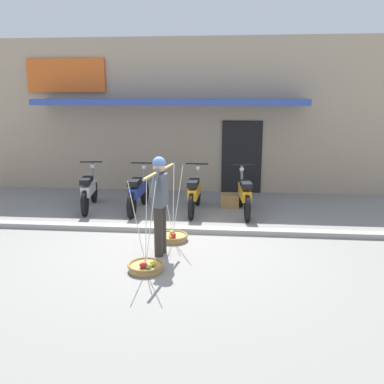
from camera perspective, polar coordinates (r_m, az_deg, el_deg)
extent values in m
plane|color=gray|center=(7.65, -3.15, -7.18)|extent=(90.00, 90.00, 0.00)
cube|color=gray|center=(8.29, -2.43, -5.18)|extent=(20.00, 0.24, 0.10)
cylinder|color=#2D2823|center=(6.97, -4.67, -5.53)|extent=(0.15, 0.15, 0.86)
cylinder|color=#2D2823|center=(7.13, -4.19, -5.09)|extent=(0.15, 0.15, 0.86)
cube|color=#474C56|center=(6.86, -4.53, 0.25)|extent=(0.25, 0.37, 0.54)
sphere|color=tan|center=(6.78, -4.59, 3.59)|extent=(0.21, 0.21, 0.21)
sphere|color=#4C70B2|center=(6.77, -4.60, 4.00)|extent=(0.22, 0.22, 0.22)
cylinder|color=#474C56|center=(6.60, -5.24, 1.23)|extent=(0.14, 0.35, 0.43)
cylinder|color=#474C56|center=(7.04, -3.91, 2.02)|extent=(0.14, 0.35, 0.43)
cylinder|color=tan|center=(6.79, -4.58, 2.88)|extent=(0.27, 1.42, 0.04)
cylinder|color=#B2894C|center=(6.56, -6.43, -10.41)|extent=(0.52, 0.52, 0.09)
torus|color=olive|center=(6.54, -6.44, -10.01)|extent=(0.57, 0.57, 0.05)
sphere|color=red|center=(6.43, -6.93, -10.07)|extent=(0.09, 0.09, 0.09)
sphere|color=#75B545|center=(6.39, -5.99, -10.22)|extent=(0.08, 0.08, 0.08)
sphere|color=gold|center=(6.48, -5.42, -9.79)|extent=(0.10, 0.10, 0.10)
sphere|color=red|center=(6.43, -6.65, -10.02)|extent=(0.10, 0.10, 0.10)
cylinder|color=silver|center=(6.42, -6.38, -4.04)|extent=(0.01, 0.25, 1.36)
cylinder|color=silver|center=(6.27, -7.65, -4.49)|extent=(0.22, 0.13, 1.36)
cylinder|color=silver|center=(6.23, -5.77, -4.56)|extent=(0.22, 0.13, 1.36)
cylinder|color=#B2894C|center=(7.81, -2.66, -6.38)|extent=(0.52, 0.52, 0.09)
torus|color=olive|center=(7.80, -2.66, -6.03)|extent=(0.57, 0.57, 0.05)
sphere|color=gold|center=(7.82, -2.81, -5.65)|extent=(0.10, 0.10, 0.10)
sphere|color=yellow|center=(7.63, -3.01, -6.20)|extent=(0.08, 0.08, 0.08)
sphere|color=#67A03D|center=(7.79, -2.70, -5.75)|extent=(0.09, 0.09, 0.09)
sphere|color=#B3211C|center=(7.68, -2.53, -6.03)|extent=(0.09, 0.09, 0.09)
sphere|color=red|center=(7.65, -2.87, -6.09)|extent=(0.09, 0.09, 0.09)
cylinder|color=silver|center=(7.72, -2.59, -1.00)|extent=(0.01, 0.25, 1.36)
cylinder|color=silver|center=(7.56, -3.56, -1.32)|extent=(0.22, 0.13, 1.36)
cylinder|color=silver|center=(7.53, -1.99, -1.36)|extent=(0.22, 0.13, 1.36)
cylinder|color=black|center=(10.78, -13.44, 0.14)|extent=(0.17, 0.59, 0.58)
cylinder|color=black|center=(9.60, -14.65, -1.54)|extent=(0.17, 0.59, 0.58)
cube|color=silver|center=(10.72, -13.51, 1.50)|extent=(0.18, 0.30, 0.06)
cube|color=silver|center=(10.04, -14.18, 0.43)|extent=(0.34, 0.92, 0.24)
cube|color=black|center=(9.82, -14.44, 1.56)|extent=(0.31, 0.59, 0.12)
cylinder|color=slate|center=(10.60, -13.64, 2.07)|extent=(0.11, 0.30, 0.76)
cylinder|color=black|center=(10.46, -13.83, 4.08)|extent=(0.54, 0.12, 0.04)
sphere|color=silver|center=(10.64, -13.64, 3.47)|extent=(0.11, 0.11, 0.11)
cylinder|color=black|center=(10.39, -6.57, -0.07)|extent=(0.10, 0.58, 0.58)
cylinder|color=black|center=(9.22, -8.38, -1.84)|extent=(0.10, 0.58, 0.58)
cube|color=navy|center=(10.33, -6.61, 1.34)|extent=(0.15, 0.28, 0.06)
cube|color=navy|center=(9.66, -7.60, 0.22)|extent=(0.23, 0.91, 0.24)
cube|color=black|center=(9.44, -7.92, 1.40)|extent=(0.24, 0.57, 0.12)
cylinder|color=slate|center=(10.21, -6.76, 1.93)|extent=(0.07, 0.30, 0.76)
cylinder|color=black|center=(10.06, -6.93, 4.02)|extent=(0.54, 0.05, 0.04)
sphere|color=silver|center=(10.24, -6.69, 3.39)|extent=(0.11, 0.11, 0.11)
cylinder|color=black|center=(10.21, 0.82, -0.22)|extent=(0.10, 0.58, 0.58)
cylinder|color=black|center=(9.02, -0.10, -2.04)|extent=(0.10, 0.58, 0.58)
cube|color=orange|center=(10.15, 0.82, 1.21)|extent=(0.15, 0.28, 0.06)
cube|color=orange|center=(9.46, 0.31, 0.07)|extent=(0.23, 0.91, 0.24)
cube|color=black|center=(9.24, 0.17, 1.26)|extent=(0.24, 0.57, 0.12)
cylinder|color=slate|center=(10.03, 0.76, 1.81)|extent=(0.07, 0.30, 0.76)
cylinder|color=black|center=(9.88, 0.71, 3.94)|extent=(0.54, 0.06, 0.04)
sphere|color=silver|center=(10.06, 0.81, 3.30)|extent=(0.11, 0.11, 0.11)
cylinder|color=black|center=(10.14, 6.80, -0.40)|extent=(0.13, 0.58, 0.58)
cylinder|color=black|center=(8.95, 7.68, -2.28)|extent=(0.13, 0.58, 0.58)
cube|color=orange|center=(10.08, 6.84, 1.04)|extent=(0.16, 0.29, 0.06)
cube|color=orange|center=(9.40, 7.32, -0.14)|extent=(0.28, 0.91, 0.24)
cube|color=black|center=(9.17, 7.50, 1.06)|extent=(0.27, 0.58, 0.12)
cylinder|color=slate|center=(9.96, 6.93, 1.64)|extent=(0.09, 0.30, 0.76)
cylinder|color=black|center=(9.81, 7.04, 3.78)|extent=(0.54, 0.08, 0.04)
sphere|color=silver|center=(9.99, 6.92, 3.14)|extent=(0.11, 0.11, 0.11)
cube|color=tan|center=(14.02, -1.36, 10.92)|extent=(13.00, 5.00, 4.20)
cube|color=#334CA3|center=(11.03, -3.24, 12.36)|extent=(7.15, 1.00, 0.16)
cube|color=#DB5B1E|center=(12.26, -17.10, 15.18)|extent=(2.20, 0.08, 0.90)
cube|color=black|center=(11.51, 6.90, 4.83)|extent=(1.10, 0.06, 2.00)
cube|color=olive|center=(10.10, 5.29, -1.19)|extent=(0.44, 0.36, 0.32)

